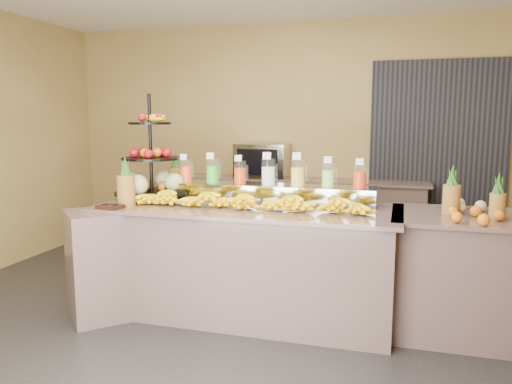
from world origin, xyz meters
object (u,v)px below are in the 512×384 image
at_px(banana_heap, 248,199).
at_px(fruit_stand, 156,173).
at_px(pitcher_tray, 268,193).
at_px(condiment_caddy, 110,207).
at_px(oven_warmer, 262,161).
at_px(right_fruit_pile, 472,209).

xyz_separation_m(banana_heap, fruit_stand, (-0.93, 0.21, 0.17)).
bearing_deg(pitcher_tray, condiment_caddy, -148.64).
relative_size(pitcher_tray, condiment_caddy, 9.58).
distance_m(banana_heap, condiment_caddy, 1.12).
bearing_deg(oven_warmer, fruit_stand, -106.06).
distance_m(pitcher_tray, condiment_caddy, 1.33).
relative_size(pitcher_tray, banana_heap, 0.92).
height_order(banana_heap, right_fruit_pile, right_fruit_pile).
distance_m(fruit_stand, oven_warmer, 1.87).
height_order(condiment_caddy, right_fruit_pile, right_fruit_pile).
relative_size(banana_heap, fruit_stand, 2.15).
bearing_deg(right_fruit_pile, condiment_caddy, -171.86).
relative_size(fruit_stand, condiment_caddy, 4.85).
relative_size(fruit_stand, right_fruit_pile, 2.22).
xyz_separation_m(pitcher_tray, oven_warmer, (-0.52, 1.67, 0.13)).
height_order(fruit_stand, condiment_caddy, fruit_stand).
height_order(pitcher_tray, oven_warmer, oven_warmer).
bearing_deg(fruit_stand, banana_heap, -5.38).
xyz_separation_m(banana_heap, oven_warmer, (-0.44, 2.02, 0.14)).
distance_m(pitcher_tray, right_fruit_pile, 1.64).
xyz_separation_m(pitcher_tray, banana_heap, (-0.08, -0.35, -0.01)).
xyz_separation_m(pitcher_tray, right_fruit_pile, (1.62, -0.30, -0.00)).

